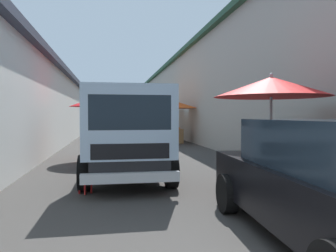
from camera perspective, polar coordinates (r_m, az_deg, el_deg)
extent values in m
plane|color=#3D3A38|center=(15.24, -5.91, -3.79)|extent=(90.00, 90.00, 0.00)
cube|color=#A39E93|center=(19.15, 14.35, 5.24)|extent=(49.50, 7.00, 5.30)
cube|color=#284C38|center=(19.51, 14.42, 13.38)|extent=(49.80, 7.50, 0.24)
cylinder|color=#9E9EA3|center=(19.95, -1.31, 0.84)|extent=(0.06, 0.06, 2.28)
cone|color=#D84C14|center=(19.96, -1.31, 3.62)|extent=(2.57, 2.57, 0.35)
sphere|color=#9E9EA3|center=(19.96, -1.32, 4.23)|extent=(0.07, 0.07, 0.07)
cube|color=#9E7547|center=(19.92, -1.62, -1.34)|extent=(0.83, 0.77, 0.77)
sphere|color=orange|center=(19.60, -2.24, -0.13)|extent=(0.09, 0.09, 0.09)
sphere|color=orange|center=(20.01, -2.03, 0.06)|extent=(0.09, 0.09, 0.09)
sphere|color=orange|center=(19.65, -1.65, -0.13)|extent=(0.09, 0.09, 0.09)
cylinder|color=#9E9EA3|center=(10.99, -11.24, -0.23)|extent=(0.06, 0.06, 2.21)
cone|color=red|center=(11.00, -11.27, 4.45)|extent=(2.30, 2.30, 0.41)
sphere|color=#9E9EA3|center=(11.01, -11.28, 5.72)|extent=(0.07, 0.07, 0.07)
cube|color=#9E7547|center=(10.85, -12.42, -4.06)|extent=(0.80, 0.68, 0.78)
sphere|color=orange|center=(10.62, -12.70, -1.55)|extent=(0.09, 0.09, 0.09)
sphere|color=orange|center=(10.92, -11.86, -1.73)|extent=(0.09, 0.09, 0.09)
sphere|color=orange|center=(10.71, -13.38, -1.81)|extent=(0.09, 0.09, 0.09)
cylinder|color=#9E9EA3|center=(6.55, 17.83, -1.47)|extent=(0.06, 0.06, 2.25)
cone|color=red|center=(6.57, 17.91, 6.66)|extent=(2.22, 2.22, 0.39)
sphere|color=#9E9EA3|center=(6.59, 17.93, 8.71)|extent=(0.07, 0.07, 0.07)
cube|color=#9E7547|center=(6.79, 16.99, -7.53)|extent=(0.81, 0.60, 0.80)
sphere|color=orange|center=(6.64, 19.46, -3.42)|extent=(0.09, 0.09, 0.09)
sphere|color=orange|center=(6.52, 17.62, -3.98)|extent=(0.09, 0.09, 0.09)
sphere|color=orange|center=(6.63, 17.75, -3.88)|extent=(0.09, 0.09, 0.09)
sphere|color=orange|center=(7.00, 16.81, -3.57)|extent=(0.09, 0.09, 0.09)
cylinder|color=#9E9EA3|center=(17.30, 0.88, 0.72)|extent=(0.06, 0.06, 2.31)
cone|color=#D84C14|center=(17.30, 0.88, 3.86)|extent=(2.79, 2.79, 0.42)
sphere|color=#9E9EA3|center=(17.31, 0.88, 4.67)|extent=(0.07, 0.07, 0.07)
cube|color=#9E7547|center=(17.56, 1.23, -1.79)|extent=(0.87, 0.78, 0.76)
sphere|color=orange|center=(17.54, 1.00, -0.39)|extent=(0.09, 0.09, 0.09)
sphere|color=orange|center=(17.79, 1.69, -0.36)|extent=(0.09, 0.09, 0.09)
sphere|color=orange|center=(17.66, 1.98, -0.38)|extent=(0.09, 0.09, 0.09)
sphere|color=orange|center=(17.48, 1.14, -0.40)|extent=(0.09, 0.09, 0.09)
sphere|color=orange|center=(17.82, 1.02, -0.19)|extent=(0.09, 0.09, 0.09)
cube|color=black|center=(4.25, 27.52, -10.96)|extent=(3.99, 1.95, 0.64)
cube|color=black|center=(5.93, 16.83, -9.37)|extent=(0.20, 1.65, 0.20)
cube|color=silver|center=(5.69, 11.35, -6.94)|extent=(0.07, 0.24, 0.14)
cube|color=silver|center=(6.16, 21.79, -6.37)|extent=(0.07, 0.24, 0.14)
cylinder|color=black|center=(5.11, 10.51, -11.72)|extent=(0.61, 0.23, 0.60)
cylinder|color=black|center=(5.85, 27.05, -10.15)|extent=(0.61, 0.23, 0.60)
cube|color=black|center=(8.18, -7.58, -5.16)|extent=(4.81, 1.52, 0.36)
cube|color=#ADC6E0|center=(6.49, -7.06, 0.81)|extent=(1.55, 1.77, 1.40)
cube|color=#19232D|center=(5.75, -6.72, 2.42)|extent=(0.08, 1.47, 0.63)
cube|color=#19232D|center=(6.49, -7.07, 2.35)|extent=(1.06, 1.78, 0.45)
cube|color=black|center=(5.77, -6.69, -4.49)|extent=(0.07, 1.40, 0.28)
cube|color=silver|center=(5.76, -6.63, -9.13)|extent=(0.14, 1.75, 0.18)
cube|color=gray|center=(9.02, -2.56, -1.75)|extent=(3.16, 0.09, 0.50)
cube|color=gray|center=(8.96, -13.06, -1.82)|extent=(3.16, 0.09, 0.50)
cube|color=gray|center=(10.50, -8.09, -1.26)|extent=(0.08, 1.65, 0.50)
cylinder|color=black|center=(6.68, 0.56, -7.94)|extent=(0.72, 0.23, 0.72)
cylinder|color=black|center=(6.60, -14.71, -8.12)|extent=(0.72, 0.23, 0.72)
cylinder|color=black|center=(9.69, -2.71, -4.89)|extent=(0.72, 0.23, 0.72)
cylinder|color=black|center=(9.63, -13.13, -4.97)|extent=(0.72, 0.23, 0.72)
cylinder|color=#665B4C|center=(15.68, -8.64, -2.23)|extent=(0.14, 0.14, 0.77)
cylinder|color=#665B4C|center=(15.54, -8.34, -2.26)|extent=(0.14, 0.14, 0.77)
cube|color=white|center=(15.58, -8.50, 0.23)|extent=(0.49, 0.40, 0.58)
sphere|color=#A57A5B|center=(15.57, -8.51, 1.69)|extent=(0.21, 0.21, 0.21)
cylinder|color=white|center=(15.81, -9.03, 0.36)|extent=(0.08, 0.08, 0.52)
cylinder|color=white|center=(15.34, -7.97, 0.32)|extent=(0.08, 0.08, 0.52)
cylinder|color=red|center=(6.40, -14.54, -7.89)|extent=(0.30, 0.30, 0.03)
cylinder|color=red|center=(6.55, -14.45, -9.54)|extent=(0.04, 0.04, 0.42)
cylinder|color=red|center=(6.45, -15.53, -9.73)|extent=(0.04, 0.04, 0.42)
cylinder|color=red|center=(6.33, -14.60, -9.94)|extent=(0.04, 0.04, 0.42)
cylinder|color=red|center=(6.43, -13.51, -9.74)|extent=(0.04, 0.04, 0.42)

